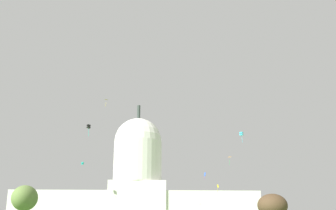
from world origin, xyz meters
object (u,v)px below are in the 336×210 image
object	(u,v)px
tree_east_far	(272,206)
kite_cyan_mid	(241,134)
kite_blue_mid	(205,175)
kite_yellow_low	(218,187)
kite_lime_low	(116,198)
tree_west_far	(25,198)
kite_black_mid	(89,127)
kite_turquoise_mid	(83,163)
kite_orange_mid	(230,159)
capitol_building	(137,189)
kite_green_low	(201,204)
kite_gold_high	(105,100)

from	to	relation	value
tree_east_far	kite_cyan_mid	size ratio (longest dim) A/B	4.21
kite_blue_mid	kite_yellow_low	world-z (taller)	kite_blue_mid
kite_lime_low	kite_cyan_mid	distance (m)	86.00
tree_west_far	tree_east_far	bearing A→B (deg)	21.14
kite_lime_low	kite_black_mid	bearing A→B (deg)	142.48
tree_east_far	kite_turquoise_mid	xyz separation A→B (m)	(-69.69, 70.85, 22.24)
tree_west_far	kite_orange_mid	distance (m)	71.75
kite_orange_mid	kite_cyan_mid	xyz separation A→B (m)	(-3.20, -30.35, 2.42)
kite_blue_mid	tree_east_far	bearing A→B (deg)	-148.01
capitol_building	kite_blue_mid	xyz separation A→B (m)	(27.19, -65.46, 0.91)
capitol_building	kite_yellow_low	bearing A→B (deg)	-53.93
tree_east_far	kite_yellow_low	size ratio (longest dim) A/B	3.20
kite_green_low	kite_orange_mid	distance (m)	43.94
tree_east_far	tree_west_far	size ratio (longest dim) A/B	1.12
kite_lime_low	kite_cyan_mid	xyz separation A→B (m)	(38.57, -75.66, 13.53)
kite_lime_low	kite_turquoise_mid	world-z (taller)	kite_turquoise_mid
tree_east_far	kite_turquoise_mid	size ratio (longest dim) A/B	9.31
capitol_building	kite_black_mid	distance (m)	123.22
capitol_building	kite_cyan_mid	world-z (taller)	capitol_building
kite_cyan_mid	kite_blue_mid	bearing A→B (deg)	-53.10
tree_east_far	kite_blue_mid	world-z (taller)	kite_blue_mid
kite_orange_mid	kite_blue_mid	xyz separation A→B (m)	(-5.88, 20.02, -3.43)
kite_orange_mid	tree_west_far	bearing A→B (deg)	57.14
tree_east_far	kite_blue_mid	distance (m)	37.90
kite_blue_mid	kite_orange_mid	bearing A→B (deg)	-158.47
kite_gold_high	kite_turquoise_mid	bearing A→B (deg)	-114.34
kite_black_mid	kite_green_low	distance (m)	89.53
kite_lime_low	kite_turquoise_mid	bearing A→B (deg)	16.62
capitol_building	kite_lime_low	size ratio (longest dim) A/B	82.95
tree_west_far	kite_cyan_mid	bearing A→B (deg)	8.26
tree_west_far	kite_blue_mid	bearing A→B (deg)	47.95
kite_lime_low	kite_gold_high	xyz separation A→B (m)	(-0.83, -61.93, 26.58)
kite_lime_low	kite_orange_mid	bearing A→B (deg)	-172.89
kite_orange_mid	kite_cyan_mid	world-z (taller)	kite_cyan_mid
kite_orange_mid	kite_gold_high	xyz separation A→B (m)	(-42.60, -16.61, 15.48)
kite_blue_mid	kite_black_mid	bearing A→B (deg)	151.01
kite_cyan_mid	kite_yellow_low	distance (m)	68.09
tree_east_far	capitol_building	bearing A→B (deg)	113.99
kite_gold_high	kite_black_mid	bearing A→B (deg)	47.53
kite_black_mid	kite_gold_high	world-z (taller)	kite_gold_high
tree_west_far	kite_blue_mid	distance (m)	79.60
kite_turquoise_mid	kite_green_low	bearing A→B (deg)	-174.63
kite_orange_mid	kite_black_mid	bearing A→B (deg)	63.60
capitol_building	kite_lime_low	world-z (taller)	capitol_building
capitol_building	kite_cyan_mid	size ratio (longest dim) A/B	43.17
tree_west_far	kite_turquoise_mid	distance (m)	99.83
kite_black_mid	kite_blue_mid	bearing A→B (deg)	116.42
kite_lime_low	kite_orange_mid	distance (m)	62.62
kite_black_mid	capitol_building	bearing A→B (deg)	145.21
kite_lime_low	kite_gold_high	size ratio (longest dim) A/B	0.69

